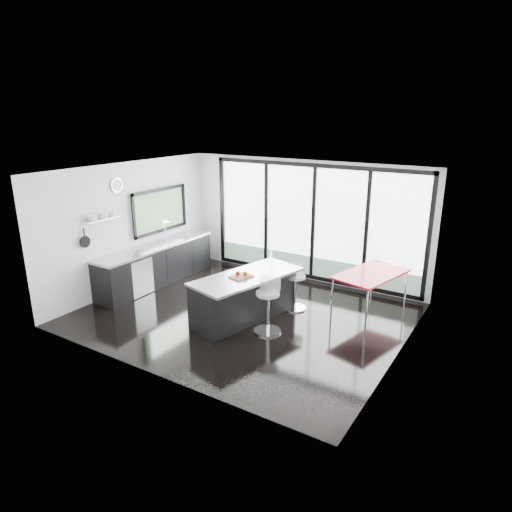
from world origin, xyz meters
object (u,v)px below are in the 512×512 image
Objects in this scene: bar_stool_near at (268,312)px; bar_stool_far at (295,292)px; red_table at (370,293)px; island at (245,296)px.

bar_stool_far is (-0.05, 1.18, -0.03)m from bar_stool_near.
red_table is (1.32, 0.65, 0.05)m from bar_stool_far.
bar_stool_far is 1.47m from red_table.
bar_stool_far is at bearing -153.64° from red_table.
island is 3.28× the size of bar_stool_far.
island is 1.54× the size of red_table.
bar_stool_near is at bearing -124.65° from red_table.
bar_stool_near is 0.51× the size of red_table.
bar_stool_near is 2.22m from red_table.
island is at bearing -141.37° from red_table.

